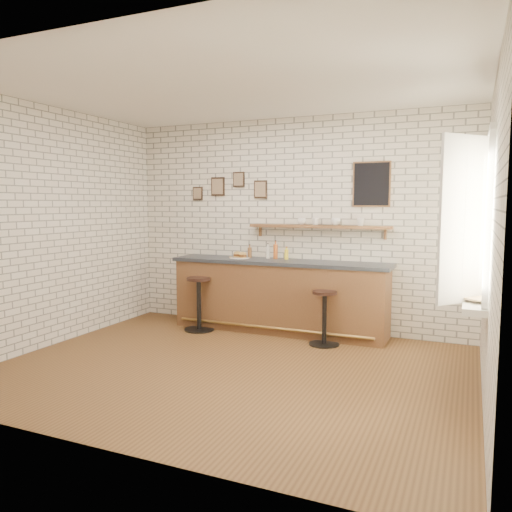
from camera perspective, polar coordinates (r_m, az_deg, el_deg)
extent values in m
plane|color=brown|center=(5.60, -2.77, -12.69)|extent=(5.00, 5.00, 0.00)
cube|color=brown|center=(7.02, 2.65, -4.78)|extent=(3.00, 0.58, 0.96)
cube|color=#2D333A|center=(6.95, 2.67, -0.68)|extent=(3.10, 0.62, 0.05)
cylinder|color=olive|center=(6.81, 1.67, -8.22)|extent=(2.79, 0.04, 0.04)
cylinder|color=white|center=(7.19, -1.90, -0.21)|extent=(0.28, 0.28, 0.01)
cylinder|color=gold|center=(7.18, -1.43, -0.15)|extent=(0.05, 0.05, 0.00)
cylinder|color=gold|center=(7.16, -1.73, -0.17)|extent=(0.05, 0.05, 0.00)
cylinder|color=gold|center=(7.30, -2.46, -0.06)|extent=(0.06, 0.06, 0.00)
cylinder|color=gold|center=(7.21, -1.52, -0.12)|extent=(0.06, 0.06, 0.00)
cylinder|color=gold|center=(7.19, -2.91, -0.14)|extent=(0.06, 0.06, 0.00)
cylinder|color=gold|center=(7.17, -1.48, -0.16)|extent=(0.04, 0.04, 0.00)
cylinder|color=gold|center=(7.13, -2.09, -0.19)|extent=(0.05, 0.05, 0.00)
cylinder|color=gold|center=(7.19, -2.96, -0.15)|extent=(0.04, 0.04, 0.00)
cylinder|color=gold|center=(7.26, -2.95, -0.09)|extent=(0.05, 0.05, 0.00)
cylinder|color=gold|center=(7.14, -1.82, -0.19)|extent=(0.06, 0.06, 0.00)
cylinder|color=gold|center=(7.25, -2.54, -0.10)|extent=(0.04, 0.04, 0.00)
cylinder|color=brown|center=(7.26, -0.72, 0.40)|extent=(0.06, 0.06, 0.15)
cylinder|color=brown|center=(7.25, -0.73, 1.12)|extent=(0.02, 0.02, 0.03)
cylinder|color=black|center=(7.25, -0.73, 1.30)|extent=(0.02, 0.02, 0.01)
cylinder|color=silver|center=(7.15, 1.37, 0.39)|extent=(0.06, 0.06, 0.17)
cylinder|color=silver|center=(7.14, 1.37, 1.21)|extent=(0.02, 0.02, 0.04)
cylinder|color=black|center=(7.13, 1.37, 1.41)|extent=(0.02, 0.02, 0.01)
cylinder|color=#A24B1A|center=(7.10, 2.24, 0.50)|extent=(0.06, 0.06, 0.21)
cylinder|color=#A24B1A|center=(7.09, 2.25, 1.52)|extent=(0.02, 0.02, 0.05)
cylinder|color=black|center=(7.09, 2.25, 1.76)|extent=(0.03, 0.03, 0.01)
cylinder|color=yellow|center=(7.05, 3.50, 0.19)|extent=(0.06, 0.06, 0.14)
cylinder|color=yellow|center=(7.04, 3.51, 0.87)|extent=(0.03, 0.03, 0.03)
cylinder|color=maroon|center=(7.04, 3.51, 1.03)|extent=(0.03, 0.03, 0.01)
cylinder|color=black|center=(7.22, -6.51, -8.33)|extent=(0.42, 0.42, 0.02)
cylinder|color=black|center=(7.14, -6.54, -5.54)|extent=(0.06, 0.06, 0.70)
cylinder|color=black|center=(7.07, -6.58, -2.60)|extent=(0.36, 0.36, 0.04)
cylinder|color=black|center=(6.52, 7.78, -9.93)|extent=(0.39, 0.39, 0.02)
cylinder|color=black|center=(6.43, 7.82, -7.12)|extent=(0.06, 0.06, 0.64)
cylinder|color=black|center=(6.37, 7.86, -4.15)|extent=(0.34, 0.34, 0.04)
cube|color=brown|center=(6.94, 7.14, 3.37)|extent=(2.00, 0.18, 0.04)
cube|color=brown|center=(7.31, 0.49, 2.92)|extent=(0.03, 0.04, 0.16)
cube|color=brown|center=(6.81, 14.58, 2.50)|extent=(0.03, 0.04, 0.16)
imported|color=white|center=(7.01, 5.25, 3.95)|extent=(0.14, 0.14, 0.09)
imported|color=white|center=(6.95, 6.81, 3.95)|extent=(0.15, 0.15, 0.10)
imported|color=white|center=(6.87, 9.09, 3.90)|extent=(0.18, 0.18, 0.10)
imported|color=white|center=(6.79, 11.86, 3.84)|extent=(0.15, 0.15, 0.10)
cube|color=black|center=(7.61, -4.38, 7.92)|extent=(0.22, 0.02, 0.28)
cube|color=black|center=(7.46, -1.98, 8.74)|extent=(0.18, 0.02, 0.22)
cube|color=black|center=(7.31, 0.53, 7.63)|extent=(0.20, 0.02, 0.26)
cube|color=black|center=(7.78, -6.67, 7.12)|extent=(0.16, 0.02, 0.20)
cube|color=black|center=(6.85, 13.07, 8.00)|extent=(0.46, 0.02, 0.56)
cube|color=white|center=(5.13, 23.72, -4.54)|extent=(0.20, 1.35, 0.06)
cube|color=white|center=(5.09, 25.26, 12.29)|extent=(0.05, 1.30, 0.06)
cube|color=white|center=(5.13, 24.51, -4.57)|extent=(0.05, 1.30, 0.06)
cube|color=white|center=(4.45, 25.05, 3.60)|extent=(0.05, 0.06, 1.50)
cube|color=white|center=(5.65, 24.74, 4.01)|extent=(0.05, 0.06, 1.50)
cube|color=white|center=(4.75, 23.15, 3.80)|extent=(0.40, 0.46, 1.46)
cube|color=white|center=(5.35, 23.20, 3.99)|extent=(0.40, 0.46, 1.46)
imported|color=tan|center=(4.88, 23.52, -4.54)|extent=(0.28, 0.31, 0.02)
imported|color=tan|center=(4.85, 23.53, -4.36)|extent=(0.28, 0.28, 0.02)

